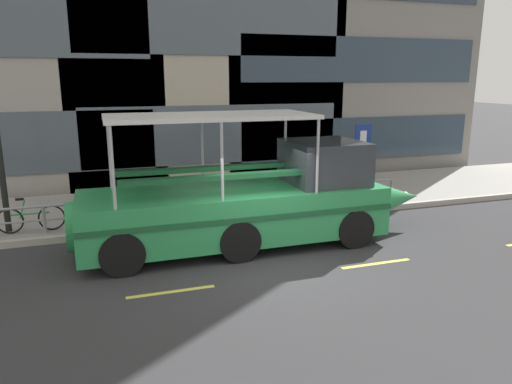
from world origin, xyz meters
name	(u,v)px	position (x,y,z in m)	size (l,w,h in m)	color
ground_plane	(268,263)	(0.00, 0.00, 0.00)	(120.00, 120.00, 0.00)	#333335
sidewalk	(213,202)	(0.00, 5.60, 0.09)	(32.00, 4.80, 0.18)	#99968E
curb_edge	(233,222)	(0.00, 3.11, 0.09)	(32.00, 0.18, 0.18)	#B2ADA3
lane_centreline	(281,277)	(0.00, -0.83, 0.00)	(25.80, 0.12, 0.01)	#DBD64C
curb_guardrail	(213,201)	(-0.51, 3.45, 0.70)	(12.37, 0.09, 0.79)	gray
parking_sign	(362,149)	(4.69, 3.89, 1.93)	(0.60, 0.12, 2.58)	#4C4F54
leaned_bicycle	(31,218)	(-5.48, 3.71, 0.56)	(1.74, 0.46, 0.96)	black
duck_tour_boat	(256,202)	(0.17, 1.43, 1.12)	(9.56, 2.47, 3.40)	#2D9351
pedestrian_near_bow	(312,173)	(3.06, 4.27, 1.16)	(0.47, 0.22, 1.62)	#47423D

